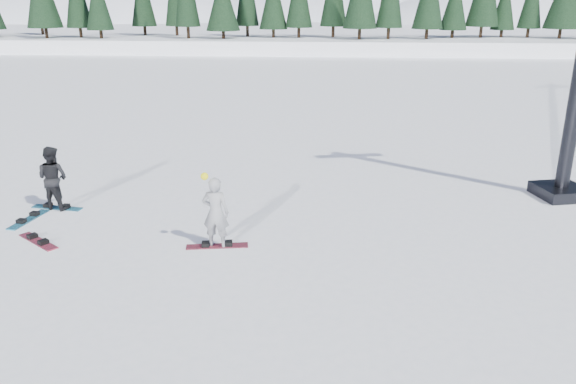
% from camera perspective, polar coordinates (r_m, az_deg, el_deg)
% --- Properties ---
extents(ground, '(420.00, 420.00, 0.00)m').
position_cam_1_polar(ground, '(14.85, -15.78, -4.43)').
color(ground, white).
rests_on(ground, ground).
extents(alpine_backdrop, '(412.50, 227.00, 53.20)m').
position_cam_1_polar(alpine_backdrop, '(203.56, -0.26, 13.41)').
color(alpine_backdrop, white).
rests_on(alpine_backdrop, ground).
extents(snowboarder_woman, '(0.68, 0.47, 1.92)m').
position_cam_1_polar(snowboarder_woman, '(13.53, -7.37, -2.06)').
color(snowboarder_woman, '#A2A3A7').
rests_on(snowboarder_woman, ground).
extents(snowboarder_man, '(1.02, 0.87, 1.84)m').
position_cam_1_polar(snowboarder_man, '(17.28, -22.79, 1.33)').
color(snowboarder_man, black).
rests_on(snowboarder_man, ground).
extents(snowboard_woman, '(1.53, 0.53, 0.03)m').
position_cam_1_polar(snowboard_woman, '(13.87, -7.20, -5.47)').
color(snowboard_woman, maroon).
rests_on(snowboard_woman, ground).
extents(snowboard_man, '(1.52, 0.47, 0.03)m').
position_cam_1_polar(snowboard_man, '(17.56, -22.42, -1.48)').
color(snowboard_man, teal).
rests_on(snowboard_man, ground).
extents(snowboard_loose_b, '(1.38, 1.11, 0.03)m').
position_cam_1_polar(snowboard_loose_b, '(15.34, -24.04, -4.60)').
color(snowboard_loose_b, maroon).
rests_on(snowboard_loose_b, ground).
extents(snowboard_loose_a, '(0.48, 1.52, 0.03)m').
position_cam_1_polar(snowboard_loose_a, '(16.94, -24.87, -2.55)').
color(snowboard_loose_a, teal).
rests_on(snowboard_loose_a, ground).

